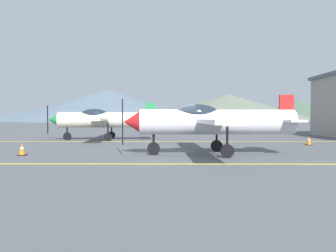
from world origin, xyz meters
The scene contains 11 objects.
ground_plane centered at (0.00, 0.00, 0.00)m, with size 400.00×400.00×0.00m, color #54565B.
apron_line_near centered at (0.00, -3.25, 0.01)m, with size 80.00×0.16×0.01m, color yellow.
apron_line_far centered at (0.00, 7.73, 0.01)m, with size 80.00×0.16×0.01m, color yellow.
airplane_near centered at (2.00, -0.22, 1.64)m, with size 8.42×9.70×2.91m.
airplane_mid centered at (-5.24, 9.25, 1.64)m, with size 8.44×9.71×2.91m.
traffic_cone_front centered at (8.99, 4.89, 0.29)m, with size 0.36×0.36×0.59m.
traffic_cone_side centered at (-6.99, -0.57, 0.29)m, with size 0.36×0.36×0.59m.
hill_left centered at (-64.15, 145.80, 3.19)m, with size 66.45×66.45×6.39m, color slate.
hill_centerleft centered at (-26.44, 118.19, 6.68)m, with size 82.05×82.05×13.36m, color slate.
hill_centerright centered at (28.96, 141.82, 6.47)m, with size 82.06×82.06×12.93m, color slate.
hill_right centered at (68.25, 153.12, 5.32)m, with size 58.88×58.88×10.64m, color #4C6651.
Camera 1 is at (0.06, -15.48, 1.85)m, focal length 33.80 mm.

